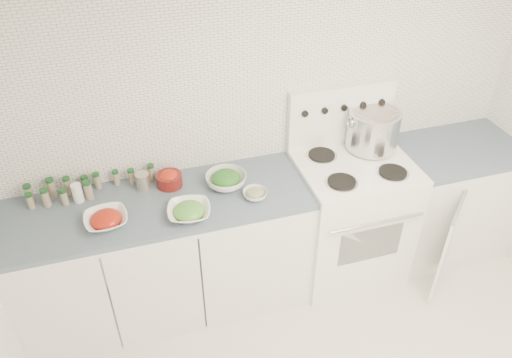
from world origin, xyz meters
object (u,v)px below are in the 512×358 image
at_px(bowl_tomato, 106,219).
at_px(bowl_snowpea, 189,211).
at_px(stock_pot, 373,128).
at_px(stove, 348,214).

xyz_separation_m(bowl_tomato, bowl_snowpea, (0.47, -0.07, 0.00)).
height_order(stock_pot, bowl_tomato, stock_pot).
bearing_deg(bowl_snowpea, stove, 8.42).
xyz_separation_m(stove, bowl_tomato, (-1.62, -0.10, 0.44)).
height_order(stock_pot, bowl_snowpea, stock_pot).
relative_size(stove, bowl_snowpea, 4.72).
bearing_deg(stove, bowl_snowpea, -171.58).
bearing_deg(bowl_tomato, stove, 3.63).
relative_size(stock_pot, bowl_snowpea, 1.29).
bearing_deg(bowl_snowpea, stock_pot, 13.39).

